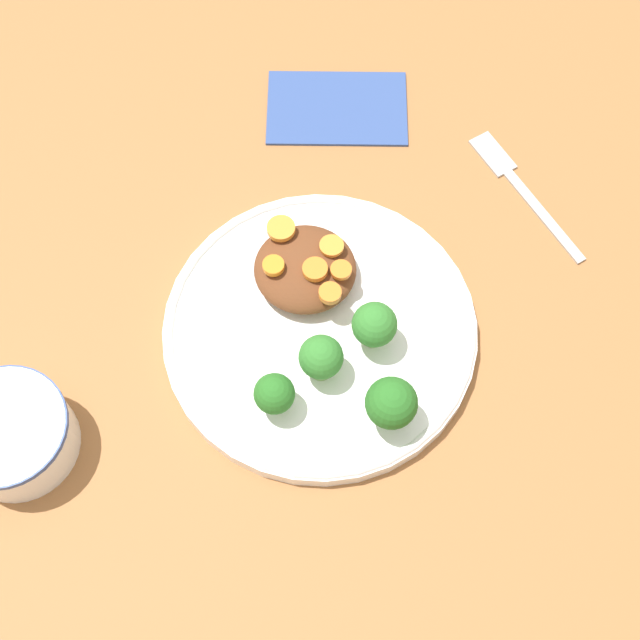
% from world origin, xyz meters
% --- Properties ---
extents(ground_plane, '(4.00, 4.00, 0.00)m').
position_xyz_m(ground_plane, '(0.00, 0.00, 0.00)').
color(ground_plane, '#9E6638').
extents(plate, '(0.28, 0.28, 0.02)m').
position_xyz_m(plate, '(0.00, 0.00, 0.01)').
color(plate, white).
rests_on(plate, ground_plane).
extents(dip_bowl, '(0.11, 0.11, 0.05)m').
position_xyz_m(dip_bowl, '(0.24, 0.14, 0.03)').
color(dip_bowl, white).
rests_on(dip_bowl, ground_plane).
extents(stew_mound, '(0.09, 0.09, 0.03)m').
position_xyz_m(stew_mound, '(0.02, -0.05, 0.03)').
color(stew_mound, brown).
rests_on(stew_mound, plate).
extents(broccoli_floret_0, '(0.04, 0.04, 0.05)m').
position_xyz_m(broccoli_floret_0, '(0.03, 0.08, 0.04)').
color(broccoli_floret_0, '#759E51').
rests_on(broccoli_floret_0, plate).
extents(broccoli_floret_1, '(0.04, 0.04, 0.06)m').
position_xyz_m(broccoli_floret_1, '(-0.07, 0.08, 0.05)').
color(broccoli_floret_1, '#7FA85B').
rests_on(broccoli_floret_1, plate).
extents(broccoli_floret_2, '(0.04, 0.04, 0.05)m').
position_xyz_m(broccoli_floret_2, '(-0.01, 0.04, 0.05)').
color(broccoli_floret_2, '#7FA85B').
rests_on(broccoli_floret_2, plate).
extents(broccoli_floret_3, '(0.04, 0.04, 0.05)m').
position_xyz_m(broccoli_floret_3, '(-0.05, 0.01, 0.05)').
color(broccoli_floret_3, '#7FA85B').
rests_on(broccoli_floret_3, plate).
extents(carrot_slice_0, '(0.02, 0.02, 0.00)m').
position_xyz_m(carrot_slice_0, '(-0.00, -0.07, 0.05)').
color(carrot_slice_0, orange).
rests_on(carrot_slice_0, stew_mound).
extents(carrot_slice_1, '(0.02, 0.02, 0.01)m').
position_xyz_m(carrot_slice_1, '(0.05, -0.04, 0.05)').
color(carrot_slice_1, orange).
rests_on(carrot_slice_1, stew_mound).
extents(carrot_slice_2, '(0.02, 0.02, 0.01)m').
position_xyz_m(carrot_slice_2, '(0.01, -0.04, 0.05)').
color(carrot_slice_2, orange).
rests_on(carrot_slice_2, stew_mound).
extents(carrot_slice_3, '(0.03, 0.03, 0.01)m').
position_xyz_m(carrot_slice_3, '(0.05, -0.08, 0.05)').
color(carrot_slice_3, orange).
rests_on(carrot_slice_3, stew_mound).
extents(carrot_slice_4, '(0.02, 0.02, 0.01)m').
position_xyz_m(carrot_slice_4, '(-0.01, -0.02, 0.05)').
color(carrot_slice_4, orange).
rests_on(carrot_slice_4, stew_mound).
extents(carrot_slice_5, '(0.02, 0.02, 0.00)m').
position_xyz_m(carrot_slice_5, '(-0.01, -0.04, 0.05)').
color(carrot_slice_5, orange).
rests_on(carrot_slice_5, stew_mound).
extents(fork, '(0.12, 0.14, 0.01)m').
position_xyz_m(fork, '(-0.17, -0.19, 0.00)').
color(fork, '#B6B6B6').
rests_on(fork, ground_plane).
extents(napkin, '(0.16, 0.11, 0.01)m').
position_xyz_m(napkin, '(0.02, -0.26, 0.00)').
color(napkin, '#334C8C').
rests_on(napkin, ground_plane).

